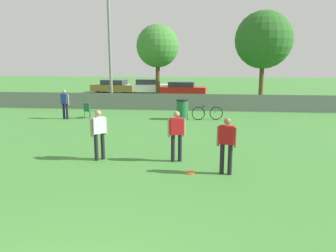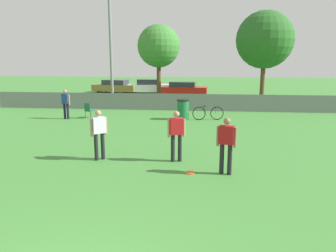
# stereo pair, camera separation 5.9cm
# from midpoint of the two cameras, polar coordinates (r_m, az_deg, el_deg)

# --- Properties ---
(fence_backline) EXTENTS (24.39, 0.07, 1.21)m
(fence_backline) POSITION_cam_midpoint_polar(r_m,az_deg,el_deg) (21.45, 0.83, 4.19)
(fence_backline) COLOR gray
(fence_backline) RESTS_ON ground_plane
(light_pole) EXTENTS (0.90, 0.36, 9.40)m
(light_pole) POSITION_cam_midpoint_polar(r_m,az_deg,el_deg) (22.99, -10.30, 16.81)
(light_pole) COLOR gray
(light_pole) RESTS_ON ground_plane
(tree_near_pole) EXTENTS (3.19, 3.19, 5.88)m
(tree_near_pole) POSITION_cam_midpoint_polar(r_m,az_deg,el_deg) (25.29, -1.89, 13.70)
(tree_near_pole) COLOR brown
(tree_near_pole) RESTS_ON ground_plane
(tree_far_right) EXTENTS (4.06, 4.06, 6.68)m
(tree_far_right) POSITION_cam_midpoint_polar(r_m,az_deg,el_deg) (24.90, 16.24, 14.18)
(tree_far_right) COLOR brown
(tree_far_right) RESTS_ON ground_plane
(player_thrower_red) EXTENTS (0.56, 0.32, 1.67)m
(player_thrower_red) POSITION_cam_midpoint_polar(r_m,az_deg,el_deg) (9.52, 10.00, -2.70)
(player_thrower_red) COLOR black
(player_thrower_red) RESTS_ON ground_plane
(player_receiver_white) EXTENTS (0.46, 0.44, 1.67)m
(player_receiver_white) POSITION_cam_midpoint_polar(r_m,az_deg,el_deg) (10.97, -12.11, -0.89)
(player_receiver_white) COLOR black
(player_receiver_white) RESTS_ON ground_plane
(player_defender_red) EXTENTS (0.56, 0.33, 1.67)m
(player_defender_red) POSITION_cam_midpoint_polar(r_m,az_deg,el_deg) (10.56, 1.33, -1.12)
(player_defender_red) COLOR black
(player_defender_red) RESTS_ON ground_plane
(spectator_in_blue) EXTENTS (0.54, 0.32, 1.64)m
(spectator_in_blue) POSITION_cam_midpoint_polar(r_m,az_deg,el_deg) (19.16, -17.61, 3.98)
(spectator_in_blue) COLOR #191933
(spectator_in_blue) RESTS_ON ground_plane
(frisbee_disc) EXTENTS (0.30, 0.30, 0.03)m
(frisbee_disc) POSITION_cam_midpoint_polar(r_m,az_deg,el_deg) (9.74, 3.72, -8.10)
(frisbee_disc) COLOR #E5591E
(frisbee_disc) RESTS_ON ground_plane
(folding_chair_sideline) EXTENTS (0.64, 0.64, 0.87)m
(folding_chair_sideline) POSITION_cam_midpoint_polar(r_m,az_deg,el_deg) (19.16, -13.77, 2.78)
(folding_chair_sideline) COLOR #333338
(folding_chair_sideline) RESTS_ON ground_plane
(bicycle_sideline) EXTENTS (1.72, 0.44, 0.79)m
(bicycle_sideline) POSITION_cam_midpoint_polar(r_m,az_deg,el_deg) (18.19, 6.77, 2.25)
(bicycle_sideline) COLOR black
(bicycle_sideline) RESTS_ON ground_plane
(trash_bin) EXTENTS (0.67, 0.67, 1.12)m
(trash_bin) POSITION_cam_midpoint_polar(r_m,az_deg,el_deg) (18.18, 2.40, 2.90)
(trash_bin) COLOR #1E6638
(trash_bin) RESTS_ON ground_plane
(parked_car_tan) EXTENTS (4.69, 2.36, 1.31)m
(parked_car_tan) POSITION_cam_midpoint_polar(r_m,az_deg,el_deg) (33.44, -9.40, 6.81)
(parked_car_tan) COLOR black
(parked_car_tan) RESTS_ON ground_plane
(parked_car_white) EXTENTS (4.29, 1.96, 1.38)m
(parked_car_white) POSITION_cam_midpoint_polar(r_m,az_deg,el_deg) (32.68, -3.60, 6.88)
(parked_car_white) COLOR black
(parked_car_white) RESTS_ON ground_plane
(parked_car_red) EXTENTS (4.59, 2.11, 1.30)m
(parked_car_red) POSITION_cam_midpoint_polar(r_m,az_deg,el_deg) (30.28, 2.35, 6.51)
(parked_car_red) COLOR black
(parked_car_red) RESTS_ON ground_plane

